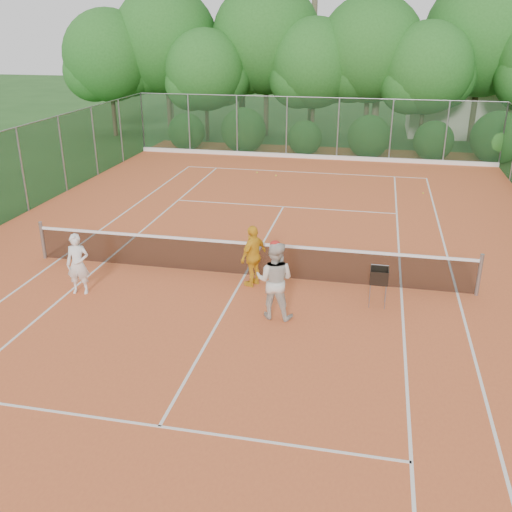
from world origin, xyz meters
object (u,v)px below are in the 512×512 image
at_px(player_white, 78,264).
at_px(ball_hopper, 379,277).
at_px(player_center_grp, 275,280).
at_px(player_yellow, 253,256).

distance_m(player_white, ball_hopper, 7.35).
xyz_separation_m(player_white, player_center_grp, (4.98, -0.24, 0.15)).
relative_size(player_white, ball_hopper, 1.65).
distance_m(player_yellow, ball_hopper, 3.20).
bearing_deg(player_center_grp, player_yellow, 117.60).
bearing_deg(ball_hopper, player_white, -161.74).
height_order(player_center_grp, player_yellow, player_center_grp).
relative_size(player_white, player_yellow, 0.96).
bearing_deg(player_white, ball_hopper, -4.47).
relative_size(player_center_grp, ball_hopper, 1.99).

